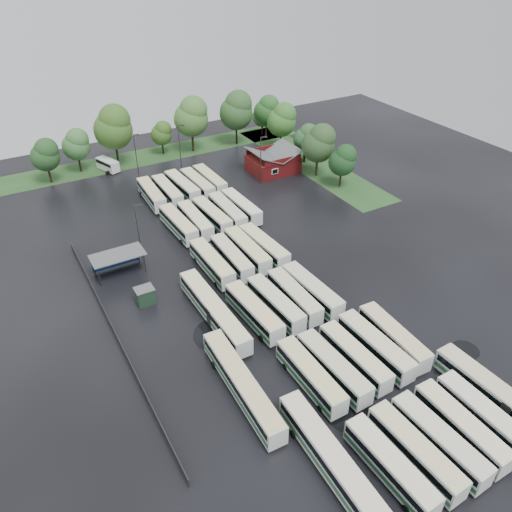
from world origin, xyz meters
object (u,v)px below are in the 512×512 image
artic_bus_west_a (334,464)px  minibus (108,164)px  artic_bus_east (504,403)px  brick_building (273,163)px

artic_bus_west_a → minibus: bearing=90.9°
artic_bus_east → minibus: artic_bus_east is taller
artic_bus_west_a → artic_bus_east: 21.31m
artic_bus_west_a → minibus: 84.41m
brick_building → artic_bus_west_a: brick_building is taller
brick_building → artic_bus_west_a: size_ratio=0.58×
brick_building → artic_bus_east: bearing=-99.9°
artic_bus_east → minibus: size_ratio=2.81×
brick_building → artic_bus_west_a: bearing=-116.8°
brick_building → minibus: size_ratio=1.60×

